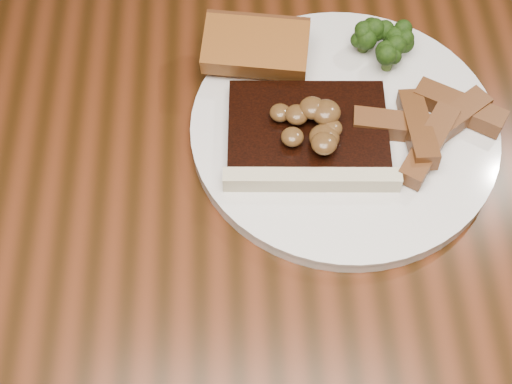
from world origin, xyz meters
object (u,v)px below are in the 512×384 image
at_px(steak, 308,135).
at_px(plate, 344,131).
at_px(potato_wedges, 433,127).
at_px(garlic_bread, 256,61).
at_px(dining_table, 252,241).

bearing_deg(steak, plate, 25.38).
bearing_deg(potato_wedges, garlic_bread, 151.73).
distance_m(plate, steak, 0.04).
height_order(garlic_bread, potato_wedges, potato_wedges).
height_order(plate, steak, steak).
distance_m(steak, potato_wedges, 0.12).
height_order(steak, potato_wedges, potato_wedges).
height_order(dining_table, potato_wedges, potato_wedges).
bearing_deg(dining_table, plate, 35.88).
distance_m(dining_table, steak, 0.14).
relative_size(dining_table, plate, 5.36).
relative_size(plate, steak, 2.00).
distance_m(garlic_bread, potato_wedges, 0.19).
bearing_deg(dining_table, steak, 42.77).
bearing_deg(steak, dining_table, -135.04).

